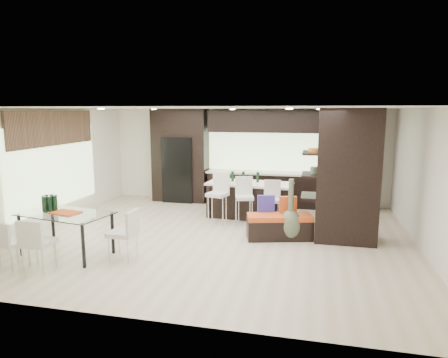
% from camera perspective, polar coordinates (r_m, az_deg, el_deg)
% --- Properties ---
extents(ground, '(8.00, 8.00, 0.00)m').
position_cam_1_polar(ground, '(8.55, -0.92, -8.29)').
color(ground, beige).
rests_on(ground, ground).
extents(back_wall, '(8.00, 0.02, 2.70)m').
position_cam_1_polar(back_wall, '(11.62, 3.23, 3.35)').
color(back_wall, white).
rests_on(back_wall, ground).
extents(left_wall, '(0.02, 7.00, 2.70)m').
position_cam_1_polar(left_wall, '(9.97, -23.86, 1.44)').
color(left_wall, white).
rests_on(left_wall, ground).
extents(right_wall, '(0.02, 7.00, 2.70)m').
position_cam_1_polar(right_wall, '(8.25, 27.14, -0.39)').
color(right_wall, white).
rests_on(right_wall, ground).
extents(ceiling, '(8.00, 7.00, 0.02)m').
position_cam_1_polar(ceiling, '(8.12, -0.97, 10.12)').
color(ceiling, white).
rests_on(ceiling, ground).
extents(window_left, '(0.04, 3.20, 1.90)m').
position_cam_1_polar(window_left, '(10.11, -23.01, 1.60)').
color(window_left, '#B2D199').
rests_on(window_left, left_wall).
extents(window_back, '(3.40, 0.04, 1.20)m').
position_cam_1_polar(window_back, '(11.48, 6.16, 4.23)').
color(window_back, '#B2D199').
rests_on(window_back, back_wall).
extents(stone_accent, '(0.08, 3.00, 0.80)m').
position_cam_1_polar(stone_accent, '(10.01, -23.21, 6.70)').
color(stone_accent, brown).
rests_on(stone_accent, left_wall).
extents(ceiling_spots, '(4.00, 3.00, 0.02)m').
position_cam_1_polar(ceiling_spots, '(8.37, -0.55, 9.98)').
color(ceiling_spots, white).
rests_on(ceiling_spots, ceiling).
extents(back_cabinetry, '(6.80, 0.68, 2.70)m').
position_cam_1_polar(back_cabinetry, '(11.23, 5.46, 3.09)').
color(back_cabinetry, black).
rests_on(back_cabinetry, ground).
extents(refrigerator, '(0.90, 0.68, 1.90)m').
position_cam_1_polar(refrigerator, '(11.79, -6.25, 1.43)').
color(refrigerator, black).
rests_on(refrigerator, ground).
extents(partition_column, '(1.20, 0.80, 2.70)m').
position_cam_1_polar(partition_column, '(8.41, 17.21, 0.44)').
color(partition_column, black).
rests_on(partition_column, ground).
extents(kitchen_island, '(2.15, 1.04, 0.87)m').
position_cam_1_polar(kitchen_island, '(10.03, 3.68, -2.99)').
color(kitchen_island, black).
rests_on(kitchen_island, ground).
extents(stool_left, '(0.53, 0.53, 0.97)m').
position_cam_1_polar(stool_left, '(9.42, -0.95, -3.52)').
color(stool_left, beige).
rests_on(stool_left, ground).
extents(stool_mid, '(0.49, 0.49, 0.91)m').
position_cam_1_polar(stool_mid, '(9.31, 2.93, -3.88)').
color(stool_mid, beige).
rests_on(stool_mid, ground).
extents(stool_right, '(0.43, 0.43, 0.86)m').
position_cam_1_polar(stool_right, '(9.23, 6.88, -4.20)').
color(stool_right, beige).
rests_on(stool_right, ground).
extents(bench, '(1.43, 0.85, 0.52)m').
position_cam_1_polar(bench, '(8.46, 7.91, -6.76)').
color(bench, black).
rests_on(bench, ground).
extents(floor_vase, '(0.59, 0.59, 1.28)m').
position_cam_1_polar(floor_vase, '(8.31, 9.50, -4.37)').
color(floor_vase, '#4C5940').
rests_on(floor_vase, ground).
extents(dining_table, '(1.79, 1.21, 0.79)m').
position_cam_1_polar(dining_table, '(8.00, -21.54, -7.29)').
color(dining_table, white).
rests_on(dining_table, ground).
extents(chair_near, '(0.47, 0.47, 0.83)m').
position_cam_1_polar(chair_near, '(7.41, -24.94, -8.71)').
color(chair_near, beige).
rests_on(chair_near, ground).
extents(chair_far, '(0.51, 0.51, 0.76)m').
position_cam_1_polar(chair_far, '(7.76, -27.86, -8.42)').
color(chair_far, beige).
rests_on(chair_far, ground).
extents(chair_end, '(0.46, 0.46, 0.85)m').
position_cam_1_polar(chair_end, '(7.43, -14.26, -7.99)').
color(chair_end, beige).
rests_on(chair_end, ground).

